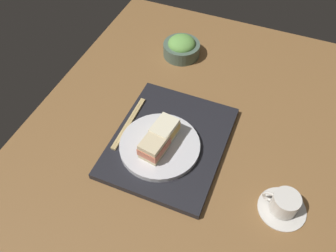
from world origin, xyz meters
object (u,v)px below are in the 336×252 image
sandwich_far (154,146)px  chopsticks_pair (129,123)px  sandwich_plate (160,146)px  salad_bowl (182,47)px  coffee_cup (284,204)px  sandwich_near (165,130)px

sandwich_far → chopsticks_pair: 14.80cm
sandwich_plate → salad_bowl: size_ratio=1.73×
sandwich_plate → salad_bowl: salad_bowl is taller
coffee_cup → sandwich_plate: bearing=-97.4°
coffee_cup → chopsticks_pair: bearing=-100.9°
salad_bowl → coffee_cup: bearing=43.7°
sandwich_near → chopsticks_pair: sandwich_near is taller
chopsticks_pair → sandwich_near: bearing=82.7°
sandwich_near → coffee_cup: size_ratio=0.73×
sandwich_near → coffee_cup: 37.19cm
chopsticks_pair → sandwich_plate: bearing=69.2°
sandwich_far → sandwich_plate: bearing=174.1°
sandwich_plate → sandwich_near: 4.80cm
chopsticks_pair → coffee_cup: 49.62cm
salad_bowl → sandwich_far: bearing=11.6°
sandwich_plate → chopsticks_pair: 13.13cm
sandwich_far → chopsticks_pair: bearing=-122.8°
salad_bowl → chopsticks_pair: bearing=-3.4°
sandwich_near → coffee_cup: (7.82, 36.14, -3.96)cm
chopsticks_pair → coffee_cup: bearing=79.1°
sandwich_plate → sandwich_far: bearing=-5.9°
sandwich_far → chopsticks_pair: size_ratio=0.43×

